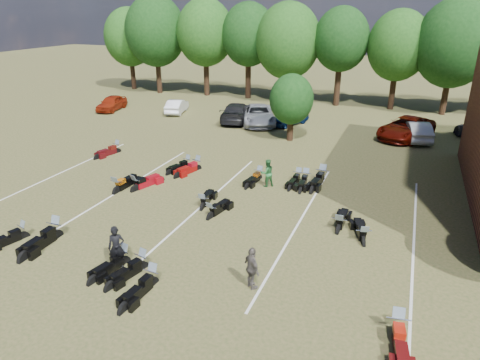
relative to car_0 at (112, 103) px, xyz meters
The scene contains 33 objects.
ground 28.03m from the car_0, 42.31° to the right, with size 160.00×160.00×0.00m, color brown.
car_0 is the anchor object (origin of this frame).
car_1 6.55m from the car_0, 11.84° to the left, with size 1.36×3.90×1.29m, color silver.
car_2 14.90m from the car_0, ahead, with size 2.62×5.67×1.58m, color #9799A0.
car_3 12.84m from the car_0, ahead, with size 2.22×5.47×1.59m, color black.
car_4 17.43m from the car_0, ahead, with size 1.59×3.96×1.35m, color #0B2352.
car_5 27.51m from the car_0, ahead, with size 1.52×4.35×1.43m, color beige.
car_6 26.74m from the car_0, ahead, with size 2.64×5.73×1.59m, color #570D04.
person_black 28.02m from the car_0, 52.17° to the right, with size 0.63×0.41×1.72m, color black.
person_green 23.48m from the car_0, 31.85° to the right, with size 0.77×0.60×1.58m, color #266630.
person_grey 31.04m from the car_0, 43.77° to the right, with size 0.95×0.40×1.63m, color #504A45.
motorcycle_0 24.92m from the car_0, 61.27° to the right, with size 0.64×2.01×1.12m, color black, non-canonical shape.
motorcycle_1 25.13m from the car_0, 58.00° to the right, with size 0.80×2.52×1.41m, color black, non-canonical shape.
motorcycle_2 28.46m from the car_0, 50.45° to the right, with size 0.67×2.09×1.17m, color black, non-canonical shape.
motorcycle_3 27.85m from the car_0, 51.75° to the right, with size 0.66×2.07×1.15m, color black, non-canonical shape.
motorcycle_4 29.61m from the car_0, 49.97° to the right, with size 0.69×2.15×1.20m, color black, non-canonical shape.
motorcycle_6 35.14m from the car_0, 38.92° to the right, with size 0.74×2.32×1.30m, color #430909, non-canonical shape.
motorcycle_7 20.70m from the car_0, 49.23° to the right, with size 0.75×2.37×1.32m, color maroon, non-canonical shape.
motorcycle_8 20.66m from the car_0, 51.98° to the right, with size 0.76×2.37×1.32m, color black, non-canonical shape.
motorcycle_9 24.22m from the car_0, 42.35° to the right, with size 0.67×2.10×1.17m, color black, non-canonical shape.
motorcycle_11 25.36m from the car_0, 42.42° to the right, with size 0.67×2.10×1.17m, color black, non-canonical shape.
motorcycle_12 29.42m from the car_0, 33.35° to the right, with size 0.71×2.22×1.24m, color black, non-canonical shape.
motorcycle_13 30.72m from the car_0, 33.19° to the right, with size 0.69×2.18×1.21m, color black, non-canonical shape.
motorcycle_14 13.61m from the car_0, 51.35° to the right, with size 0.70×2.21×1.23m, color #40090C, non-canonical shape.
motorcycle_15 19.07m from the car_0, 37.35° to the right, with size 0.72×2.26×1.26m, color maroon, non-canonical shape.
motorcycle_16 18.41m from the car_0, 38.47° to the right, with size 0.65×2.05×1.14m, color black, non-canonical shape.
motorcycle_17 22.47m from the car_0, 31.20° to the right, with size 0.65×2.03×1.13m, color black, non-canonical shape.
motorcycle_18 24.48m from the car_0, 26.91° to the right, with size 0.66×2.09×1.16m, color black, non-canonical shape.
motorcycle_19 24.06m from the car_0, 27.30° to the right, with size 0.63×1.99×1.11m, color black, non-canonical shape.
motorcycle_20 24.98m from the car_0, 24.97° to the right, with size 0.78×2.46×1.37m, color black, non-canonical shape.
tree_line 22.87m from the car_0, 27.19° to the left, with size 56.00×6.00×9.79m.
young_tree_midfield 19.18m from the car_0, 10.19° to the right, with size 3.20×3.20×4.70m.
parking_lines 23.80m from the car_0, 41.84° to the right, with size 20.10×14.00×0.01m.
Camera 1 is at (6.02, -14.54, 9.31)m, focal length 32.00 mm.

